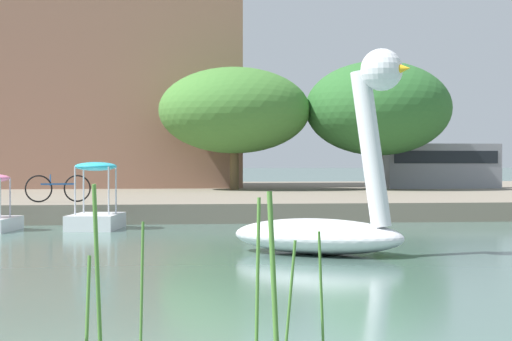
% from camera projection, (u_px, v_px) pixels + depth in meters
% --- Properties ---
extents(shore_bank_far, '(134.96, 27.28, 0.49)m').
position_uv_depth(shore_bank_far, '(128.00, 196.00, 38.16)').
color(shore_bank_far, slate).
rests_on(shore_bank_far, ground_plane).
extents(swan_boat, '(3.40, 3.23, 3.37)m').
position_uv_depth(swan_boat, '(328.00, 212.00, 16.74)').
color(swan_boat, white).
rests_on(swan_boat, ground_plane).
extents(pedal_boat_cyan, '(1.39, 2.19, 1.54)m').
position_uv_depth(pedal_boat_cyan, '(96.00, 209.00, 23.05)').
color(pedal_boat_cyan, white).
rests_on(pedal_boat_cyan, ground_plane).
extents(tree_sapling_by_fence, '(6.16, 5.66, 4.57)m').
position_uv_depth(tree_sapling_by_fence, '(234.00, 110.00, 37.39)').
color(tree_sapling_by_fence, brown).
rests_on(tree_sapling_by_fence, shore_bank_far).
extents(tree_broadleaf_left, '(7.62, 7.58, 4.83)m').
position_uv_depth(tree_broadleaf_left, '(378.00, 108.00, 37.72)').
color(tree_broadleaf_left, '#423323').
rests_on(tree_broadleaf_left, shore_bank_far).
extents(bicycle_parked, '(1.68, 0.34, 0.72)m').
position_uv_depth(bicycle_parked, '(58.00, 188.00, 26.08)').
color(bicycle_parked, black).
rests_on(bicycle_parked, shore_bank_far).
extents(parked_van, '(4.61, 1.85, 1.75)m').
position_uv_depth(parked_van, '(439.00, 164.00, 39.85)').
color(parked_van, gray).
rests_on(parked_van, shore_bank_far).
extents(reed_clump_foreground, '(2.34, 1.00, 1.56)m').
position_uv_depth(reed_clump_foreground, '(122.00, 303.00, 6.43)').
color(reed_clump_foreground, '#4C7F33').
rests_on(reed_clump_foreground, ground_plane).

